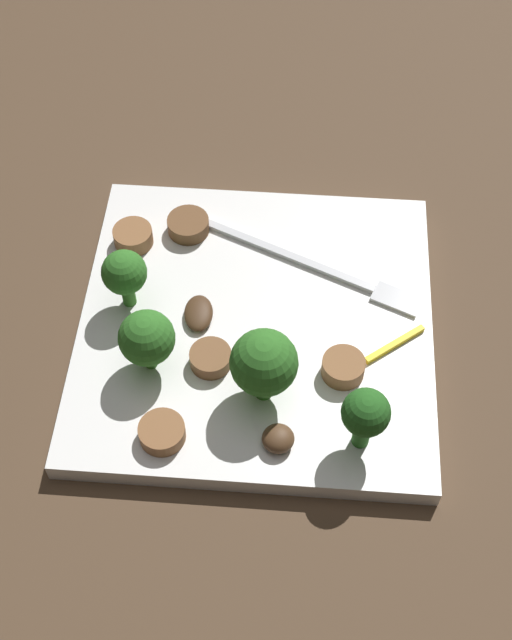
# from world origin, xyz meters

# --- Properties ---
(ground_plane) EXTENTS (1.40, 1.40, 0.00)m
(ground_plane) POSITION_xyz_m (0.00, 0.00, 0.00)
(ground_plane) COLOR #4C3826
(plate) EXTENTS (0.25, 0.25, 0.02)m
(plate) POSITION_xyz_m (0.00, 0.00, 0.01)
(plate) COLOR white
(plate) RESTS_ON ground_plane
(fork) EXTENTS (0.17, 0.08, 0.00)m
(fork) POSITION_xyz_m (0.05, 0.05, 0.02)
(fork) COLOR silver
(fork) RESTS_ON plate
(broccoli_floret_0) EXTENTS (0.03, 0.03, 0.05)m
(broccoli_floret_0) POSITION_xyz_m (0.07, -0.09, 0.05)
(broccoli_floret_0) COLOR #296420
(broccoli_floret_0) RESTS_ON plate
(broccoli_floret_1) EXTENTS (0.04, 0.04, 0.05)m
(broccoli_floret_1) POSITION_xyz_m (-0.07, -0.04, 0.05)
(broccoli_floret_1) COLOR #347525
(broccoli_floret_1) RESTS_ON plate
(broccoli_floret_2) EXTENTS (0.03, 0.03, 0.05)m
(broccoli_floret_2) POSITION_xyz_m (-0.09, 0.01, 0.05)
(broccoli_floret_2) COLOR #347525
(broccoli_floret_2) RESTS_ON plate
(broccoli_floret_3) EXTENTS (0.04, 0.04, 0.06)m
(broccoli_floret_3) POSITION_xyz_m (0.01, -0.06, 0.05)
(broccoli_floret_3) COLOR #347525
(broccoli_floret_3) RESTS_ON plate
(sausage_slice_0) EXTENTS (0.04, 0.04, 0.01)m
(sausage_slice_0) POSITION_xyz_m (-0.03, -0.04, 0.02)
(sausage_slice_0) COLOR brown
(sausage_slice_0) RESTS_ON plate
(sausage_slice_1) EXTENTS (0.04, 0.04, 0.01)m
(sausage_slice_1) POSITION_xyz_m (-0.10, 0.06, 0.02)
(sausage_slice_1) COLOR brown
(sausage_slice_1) RESTS_ON plate
(sausage_slice_2) EXTENTS (0.04, 0.04, 0.01)m
(sausage_slice_2) POSITION_xyz_m (-0.06, 0.08, 0.02)
(sausage_slice_2) COLOR brown
(sausage_slice_2) RESTS_ON plate
(sausage_slice_3) EXTENTS (0.04, 0.04, 0.01)m
(sausage_slice_3) POSITION_xyz_m (-0.05, -0.10, 0.02)
(sausage_slice_3) COLOR brown
(sausage_slice_3) RESTS_ON plate
(sausage_slice_4) EXTENTS (0.04, 0.04, 0.01)m
(sausage_slice_4) POSITION_xyz_m (0.06, -0.04, 0.02)
(sausage_slice_4) COLOR brown
(sausage_slice_4) RESTS_ON plate
(mushroom_0) EXTENTS (0.03, 0.03, 0.01)m
(mushroom_0) POSITION_xyz_m (0.02, -0.09, 0.02)
(mushroom_0) COLOR #4C331E
(mushroom_0) RESTS_ON plate
(mushroom_5) EXTENTS (0.02, 0.03, 0.01)m
(mushroom_5) POSITION_xyz_m (-0.04, -0.00, 0.02)
(mushroom_5) COLOR #422B19
(mushroom_5) RESTS_ON plate
(pepper_strip_1) EXTENTS (0.04, 0.03, 0.00)m
(pepper_strip_1) POSITION_xyz_m (0.10, -0.01, 0.02)
(pepper_strip_1) COLOR yellow
(pepper_strip_1) RESTS_ON plate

